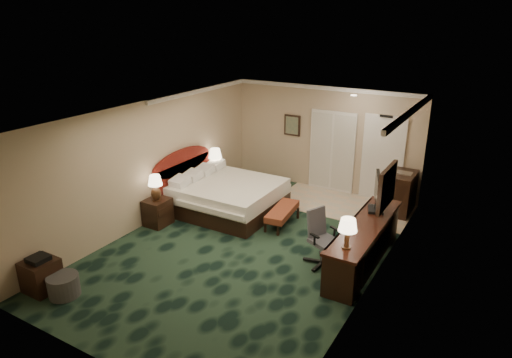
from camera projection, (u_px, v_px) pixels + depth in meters
The scene contains 26 objects.
floor at pixel (249, 246), 9.16m from camera, with size 5.00×7.50×0.00m, color black.
ceiling at pixel (248, 113), 8.22m from camera, with size 5.00×7.50×0.00m, color silver.
wall_back at pixel (324, 139), 11.72m from camera, with size 5.00×0.00×2.70m, color tan.
wall_front at pixel (92, 276), 5.65m from camera, with size 5.00×0.00×2.70m, color tan.
wall_left at pixel (150, 163), 9.87m from camera, with size 0.00×7.50×2.70m, color tan.
wall_right at pixel (378, 210), 7.50m from camera, with size 0.00×7.50×2.70m, color tan.
crown_molding at pixel (248, 116), 8.24m from camera, with size 5.00×7.50×0.10m, color white, non-canonical shape.
tile_patch at pixel (342, 205), 11.07m from camera, with size 3.20×1.70×0.01m, color beige.
headboard at pixel (183, 178), 10.88m from camera, with size 0.12×2.00×1.40m, color #4A0C0B, non-canonical shape.
entry_door at pixel (382, 159), 11.07m from camera, with size 1.02×0.06×2.18m, color white.
closet_doors at pixel (332, 152), 11.68m from camera, with size 1.20×0.06×2.10m, color silver.
wall_art at pixel (292, 125), 12.03m from camera, with size 0.45×0.06×0.55m, color #456355.
wall_mirror at pixel (387, 187), 7.94m from camera, with size 0.05×0.95×0.75m, color white.
bed at pixel (229, 197), 10.65m from camera, with size 2.21×2.05×0.70m, color white.
nightstand_near at pixel (158, 212), 9.99m from camera, with size 0.47×0.54×0.59m, color black.
nightstand_far at pixel (217, 182), 11.86m from camera, with size 0.42×0.49×0.53m, color black.
lamp_near at pixel (156, 188), 9.73m from camera, with size 0.31×0.31×0.58m, color black, non-canonical shape.
lamp_far at pixel (215, 161), 11.60m from camera, with size 0.34×0.34×0.64m, color black, non-canonical shape.
bed_bench at pixel (282, 217), 9.99m from camera, with size 0.41×1.17×0.40m, color brown.
ottoman at pixel (64, 286), 7.51m from camera, with size 0.51×0.51×0.36m, color #2E2E2E.
side_table at pixel (41, 275), 7.63m from camera, with size 0.51×0.51×0.55m, color black.
desk at pixel (364, 244), 8.38m from camera, with size 0.60×2.80×0.81m, color black.
tv at pixel (377, 194), 8.70m from camera, with size 0.08×0.91×0.71m, color black.
desk_lamp at pixel (347, 233), 7.32m from camera, with size 0.31×0.31×0.54m, color black, non-canonical shape.
desk_chair at pixel (324, 239), 8.32m from camera, with size 0.61×0.57×1.05m, color #4A4B50, non-canonical shape.
minibar at pixel (402, 193), 10.54m from camera, with size 0.50×0.91×0.96m, color black.
Camera 1 is at (4.23, -6.94, 4.43)m, focal length 32.00 mm.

